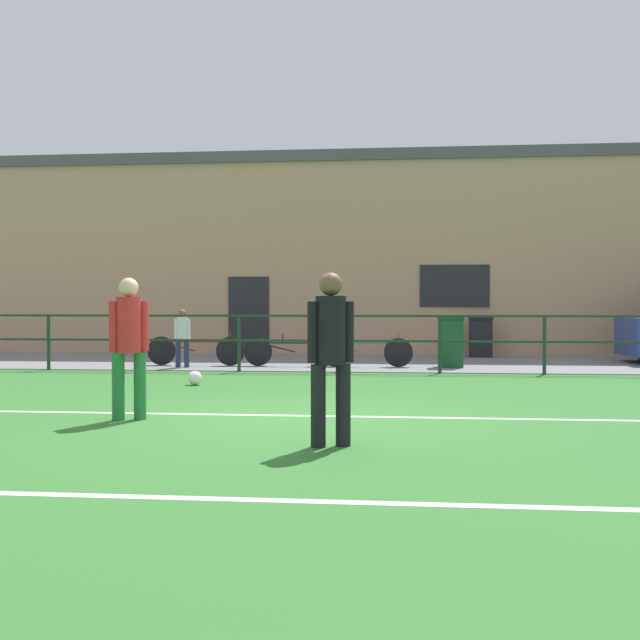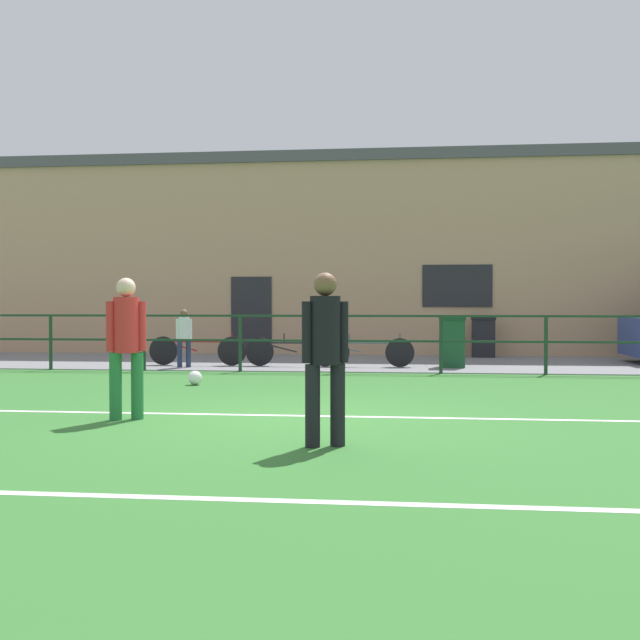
# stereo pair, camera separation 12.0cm
# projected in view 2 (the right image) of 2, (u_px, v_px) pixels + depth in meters

# --- Properties ---
(ground) EXTENTS (60.00, 44.00, 0.04)m
(ground) POSITION_uv_depth(u_px,v_px,m) (297.00, 420.00, 8.87)
(ground) COLOR #33702D
(field_line_touchline) EXTENTS (36.00, 0.11, 0.00)m
(field_line_touchline) POSITION_uv_depth(u_px,v_px,m) (299.00, 416.00, 9.07)
(field_line_touchline) COLOR white
(field_line_touchline) RESTS_ON ground
(field_line_hash) EXTENTS (36.00, 0.11, 0.00)m
(field_line_hash) POSITION_uv_depth(u_px,v_px,m) (222.00, 499.00, 5.19)
(field_line_hash) COLOR white
(field_line_hash) RESTS_ON ground
(pavement_strip) EXTENTS (48.00, 5.00, 0.02)m
(pavement_strip) POSITION_uv_depth(u_px,v_px,m) (348.00, 362.00, 17.31)
(pavement_strip) COLOR slate
(pavement_strip) RESTS_ON ground
(perimeter_fence) EXTENTS (36.07, 0.07, 1.15)m
(perimeter_fence) POSITION_uv_depth(u_px,v_px,m) (339.00, 335.00, 14.81)
(perimeter_fence) COLOR #193823
(perimeter_fence) RESTS_ON ground
(clubhouse_facade) EXTENTS (28.00, 2.56, 5.46)m
(clubhouse_facade) POSITION_uv_depth(u_px,v_px,m) (358.00, 255.00, 20.93)
(clubhouse_facade) COLOR tan
(clubhouse_facade) RESTS_ON ground
(player_goalkeeper) EXTENTS (0.43, 0.29, 1.66)m
(player_goalkeeper) POSITION_uv_depth(u_px,v_px,m) (325.00, 348.00, 7.09)
(player_goalkeeper) COLOR black
(player_goalkeeper) RESTS_ON ground
(player_striker) EXTENTS (0.43, 0.29, 1.67)m
(player_striker) POSITION_uv_depth(u_px,v_px,m) (126.00, 339.00, 8.76)
(player_striker) COLOR #237038
(player_striker) RESTS_ON ground
(soccer_ball_match) EXTENTS (0.24, 0.24, 0.24)m
(soccer_ball_match) POSITION_uv_depth(u_px,v_px,m) (195.00, 378.00, 12.55)
(soccer_ball_match) COLOR white
(soccer_ball_match) RESTS_ON ground
(spectator_child) EXTENTS (0.33, 0.22, 1.23)m
(spectator_child) POSITION_uv_depth(u_px,v_px,m) (184.00, 334.00, 15.84)
(spectator_child) COLOR #232D4C
(spectator_child) RESTS_ON pavement_strip
(bicycle_parked_0) EXTENTS (2.17, 0.04, 0.73)m
(bicycle_parked_0) POSITION_uv_depth(u_px,v_px,m) (197.00, 350.00, 16.37)
(bicycle_parked_0) COLOR black
(bicycle_parked_0) RESTS_ON pavement_strip
(bicycle_parked_2) EXTENTS (2.26, 0.04, 0.72)m
(bicycle_parked_2) POSITION_uv_depth(u_px,v_px,m) (297.00, 351.00, 16.13)
(bicycle_parked_2) COLOR black
(bicycle_parked_2) RESTS_ON pavement_strip
(bicycle_parked_3) EXTENTS (2.22, 0.04, 0.72)m
(bicycle_parked_3) POSITION_uv_depth(u_px,v_px,m) (362.00, 352.00, 15.97)
(bicycle_parked_3) COLOR black
(bicycle_parked_3) RESTS_ON pavement_strip
(trash_bin_0) EXTENTS (0.57, 0.49, 1.02)m
(trash_bin_0) POSITION_uv_depth(u_px,v_px,m) (483.00, 337.00, 18.90)
(trash_bin_0) COLOR black
(trash_bin_0) RESTS_ON pavement_strip
(trash_bin_1) EXTENTS (0.54, 0.46, 1.08)m
(trash_bin_1) POSITION_uv_depth(u_px,v_px,m) (452.00, 342.00, 15.85)
(trash_bin_1) COLOR #194C28
(trash_bin_1) RESTS_ON pavement_strip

